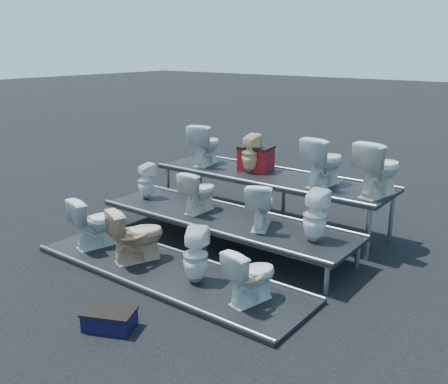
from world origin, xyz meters
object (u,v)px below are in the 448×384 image
Objects in this scene: toilet_11 at (379,168)px; red_crate at (256,160)px; toilet_2 at (196,255)px; toilet_3 at (251,275)px; toilet_7 at (315,216)px; toilet_9 at (251,153)px; toilet_4 at (146,181)px; toilet_1 at (137,234)px; step_stool at (110,321)px; toilet_10 at (324,161)px; toilet_6 at (261,205)px; toilet_0 at (96,222)px; toilet_5 at (199,191)px; toilet_8 at (206,144)px.

toilet_11 reaches higher than red_crate.
toilet_3 is at bearing 155.72° from toilet_2.
toilet_7 is at bearing -152.10° from toilet_2.
toilet_4 is at bearing 46.29° from toilet_9.
toilet_1 reaches higher than step_stool.
toilet_11 reaches higher than toilet_10.
toilet_2 is 0.87× the size of toilet_11.
toilet_9 is (-1.95, 1.30, 0.38)m from toilet_7.
toilet_6 reaches higher than toilet_1.
toilet_10 is (2.45, 2.60, 0.81)m from toilet_0.
toilet_0 is 1.26× the size of toilet_4.
toilet_1 is 1.82m from toilet_6.
toilet_6 is 1.85m from toilet_11.
toilet_0 is 1.36m from toilet_4.
toilet_5 is at bearing -21.46° from toilet_3.
toilet_1 is (0.88, 0.00, 0.00)m from toilet_0.
toilet_7 is 2.46m from red_crate.
red_crate is (1.02, 0.17, -0.19)m from toilet_8.
toilet_1 is 1.35m from toilet_5.
toilet_8 is (-0.86, 2.60, 0.80)m from toilet_1.
toilet_11 reaches higher than toilet_3.
red_crate reaches higher than toilet_2.
toilet_9 reaches higher than toilet_4.
toilet_9 is at bearing 77.73° from step_stool.
step_stool is (1.02, -1.37, -0.35)m from toilet_1.
toilet_0 is 2.72m from toilet_8.
toilet_6 is 0.82× the size of toilet_11.
red_crate is (1.04, 2.77, 0.61)m from toilet_0.
red_crate is (-2.30, 0.17, -0.22)m from toilet_11.
toilet_8 is at bearing 90.84° from step_stool.
toilet_10 reaches higher than toilet_4.
toilet_3 is 3.93m from toilet_8.
toilet_11 is at bearing 45.56° from step_stool.
toilet_0 is at bearing 12.89° from toilet_3.
step_stool is at bearing 89.43° from toilet_10.
toilet_8 is 1.43× the size of step_stool.
toilet_9 is at bearing -94.92° from toilet_5.
red_crate is (-0.94, 2.77, 0.63)m from toilet_2.
toilet_11 is (3.32, 0.00, 0.03)m from toilet_8.
toilet_5 is 1.22× the size of red_crate.
toilet_8 is (-2.10, 1.30, 0.44)m from toilet_6.
toilet_4 is at bearing 65.03° from toilet_8.
toilet_4 is at bearing -64.63° from toilet_0.
toilet_9 is (-1.81, 2.60, 0.80)m from toilet_3.
red_crate reaches higher than toilet_3.
toilet_7 is (3.24, 0.00, 0.05)m from toilet_4.
toilet_0 is at bearing 54.01° from toilet_10.
toilet_1 is at bearing 12.89° from toilet_3.
toilet_10 is at bearing -178.92° from toilet_9.
toilet_7 reaches higher than toilet_4.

